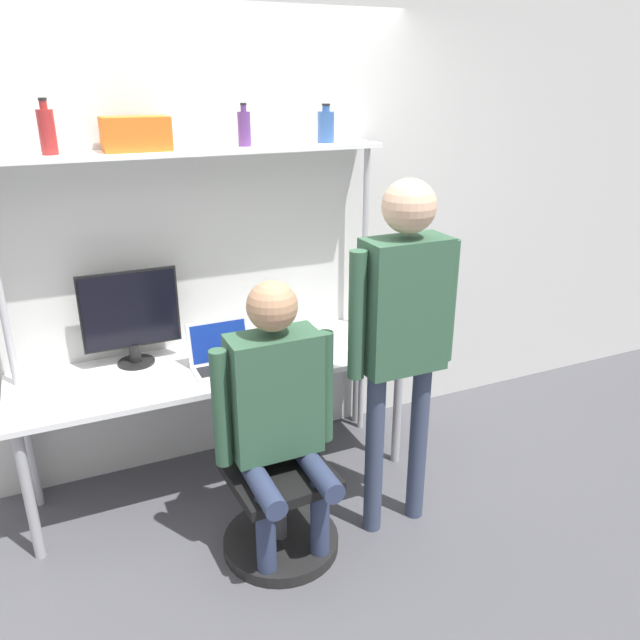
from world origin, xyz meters
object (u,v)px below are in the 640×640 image
(bottle_red, at_px, (47,131))
(storage_box, at_px, (136,134))
(bottle_blue, at_px, (326,126))
(office_chair, at_px, (276,496))
(laptop, at_px, (222,354))
(cell_phone, at_px, (270,359))
(bottle_purple, at_px, (244,128))
(person_standing, at_px, (403,317))
(monitor, at_px, (131,314))
(person_seated, at_px, (278,404))

(bottle_red, bearing_deg, storage_box, 0.00)
(bottle_blue, bearing_deg, office_chair, -128.12)
(laptop, xyz_separation_m, cell_phone, (0.25, -0.05, -0.06))
(bottle_blue, relative_size, bottle_purple, 0.95)
(cell_phone, relative_size, bottle_blue, 0.75)
(person_standing, distance_m, bottle_purple, 1.26)
(monitor, xyz_separation_m, cell_phone, (0.66, -0.26, -0.27))
(person_standing, distance_m, bottle_red, 1.80)
(office_chair, relative_size, storage_box, 2.88)
(monitor, bearing_deg, storage_box, -6.00)
(laptop, bearing_deg, office_chair, -83.13)
(bottle_red, distance_m, storage_box, 0.38)
(monitor, relative_size, storage_box, 1.65)
(person_standing, bearing_deg, storage_box, 137.29)
(bottle_purple, bearing_deg, cell_phone, -87.38)
(person_standing, xyz_separation_m, bottle_purple, (-0.43, 0.89, 0.78))
(bottle_blue, relative_size, bottle_red, 0.81)
(laptop, distance_m, bottle_blue, 1.33)
(cell_phone, bearing_deg, person_standing, -56.74)
(person_standing, bearing_deg, bottle_purple, 115.82)
(office_chair, height_order, bottle_purple, bottle_purple)
(office_chair, distance_m, bottle_purple, 1.83)
(monitor, bearing_deg, laptop, -27.78)
(monitor, xyz_separation_m, storage_box, (0.12, -0.01, 0.90))
(person_seated, height_order, bottle_purple, bottle_purple)
(person_standing, height_order, bottle_red, bottle_red)
(bottle_purple, bearing_deg, bottle_blue, 0.00)
(cell_phone, bearing_deg, bottle_red, 164.85)
(monitor, relative_size, cell_phone, 3.40)
(monitor, bearing_deg, bottle_purple, -1.08)
(bottle_purple, bearing_deg, office_chair, -102.03)
(laptop, distance_m, bottle_purple, 1.16)
(office_chair, relative_size, bottle_red, 3.65)
(person_seated, distance_m, storage_box, 1.43)
(bottle_red, xyz_separation_m, storage_box, (0.38, 0.00, -0.03))
(office_chair, relative_size, person_seated, 0.66)
(laptop, bearing_deg, monitor, 152.22)
(office_chair, xyz_separation_m, storage_box, (-0.37, 0.79, 1.63))
(cell_phone, relative_size, bottle_purple, 0.72)
(person_standing, distance_m, bottle_blue, 1.18)
(cell_phone, height_order, storage_box, storage_box)
(laptop, relative_size, cell_phone, 2.24)
(storage_box, bearing_deg, bottle_blue, 0.00)
(office_chair, bearing_deg, bottle_purple, 77.97)
(person_seated, xyz_separation_m, bottle_purple, (0.17, 0.84, 1.11))
(office_chair, xyz_separation_m, person_standing, (0.60, -0.10, 0.86))
(person_seated, xyz_separation_m, bottle_red, (-0.75, 0.84, 1.13))
(person_standing, bearing_deg, bottle_red, 146.54)
(office_chair, bearing_deg, storage_box, 114.74)
(person_standing, bearing_deg, cell_phone, 123.26)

